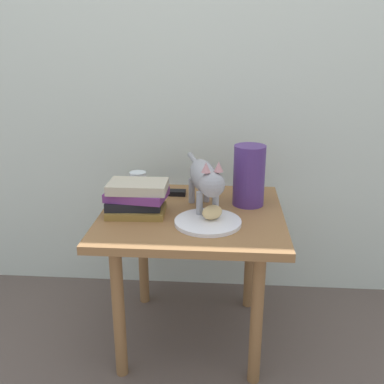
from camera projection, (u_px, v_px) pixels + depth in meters
ground_plane at (192, 335)px, 1.88m from camera, size 6.00×6.00×0.00m
back_panel at (200, 56)px, 1.93m from camera, size 4.00×0.04×2.20m
side_table at (192, 231)px, 1.72m from camera, size 0.68×0.64×0.56m
plate at (208, 222)px, 1.59m from camera, size 0.24×0.24×0.01m
bread_roll at (212, 212)px, 1.59m from camera, size 0.10×0.10×0.05m
cat at (205, 178)px, 1.66m from camera, size 0.16×0.47×0.23m
book_stack at (136, 198)px, 1.67m from camera, size 0.23×0.18×0.12m
green_vase at (249, 175)px, 1.74m from camera, size 0.12×0.12×0.24m
candle_jar at (138, 183)px, 1.91m from camera, size 0.07×0.07×0.08m
tv_remote at (168, 192)px, 1.88m from camera, size 0.15×0.05×0.02m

